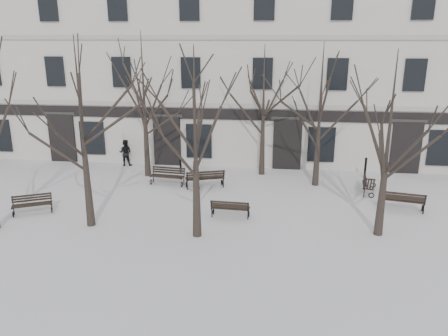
% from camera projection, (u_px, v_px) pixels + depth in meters
% --- Properties ---
extents(ground, '(100.00, 100.00, 0.00)m').
position_uv_depth(ground, '(204.00, 221.00, 18.12)').
color(ground, silver).
rests_on(ground, ground).
extents(building, '(40.40, 10.20, 11.40)m').
position_uv_depth(building, '(235.00, 65.00, 28.83)').
color(building, beige).
rests_on(building, ground).
extents(tree_1, '(5.20, 5.20, 7.43)m').
position_uv_depth(tree_1, '(81.00, 111.00, 16.39)').
color(tree_1, black).
rests_on(tree_1, ground).
extents(tree_2, '(4.97, 4.97, 7.10)m').
position_uv_depth(tree_2, '(195.00, 122.00, 15.51)').
color(tree_2, black).
rests_on(tree_2, ground).
extents(tree_3, '(4.86, 4.86, 6.95)m').
position_uv_depth(tree_3, '(390.00, 124.00, 15.64)').
color(tree_3, black).
rests_on(tree_3, ground).
extents(tree_4, '(5.35, 5.35, 7.65)m').
position_uv_depth(tree_4, '(143.00, 88.00, 22.64)').
color(tree_4, black).
rests_on(tree_4, ground).
extents(tree_5, '(4.88, 4.88, 6.98)m').
position_uv_depth(tree_5, '(264.00, 95.00, 23.03)').
color(tree_5, black).
rests_on(tree_5, ground).
extents(tree_6, '(4.99, 4.99, 7.13)m').
position_uv_depth(tree_6, '(321.00, 98.00, 21.23)').
color(tree_6, black).
rests_on(tree_6, ground).
extents(bench_0, '(1.68, 1.22, 0.81)m').
position_uv_depth(bench_0, '(32.00, 204.00, 18.80)').
color(bench_0, black).
rests_on(bench_0, ground).
extents(bench_1, '(1.65, 0.67, 0.82)m').
position_uv_depth(bench_1, '(230.00, 208.00, 18.33)').
color(bench_1, black).
rests_on(bench_1, ground).
extents(bench_2, '(1.92, 1.02, 0.92)m').
position_uv_depth(bench_2, '(402.00, 200.00, 19.05)').
color(bench_2, black).
rests_on(bench_2, ground).
extents(bench_3, '(1.82, 0.83, 0.89)m').
position_uv_depth(bench_3, '(168.00, 175.00, 22.47)').
color(bench_3, black).
rests_on(bench_3, ground).
extents(bench_4, '(2.04, 1.27, 0.98)m').
position_uv_depth(bench_4, '(205.00, 178.00, 21.92)').
color(bench_4, black).
rests_on(bench_4, ground).
extents(bench_5, '(0.99, 1.76, 0.84)m').
position_uv_depth(bench_5, '(368.00, 183.00, 21.36)').
color(bench_5, black).
rests_on(bench_5, ground).
extents(bollard_a, '(0.13, 0.13, 1.03)m').
position_uv_depth(bollard_a, '(180.00, 163.00, 24.48)').
color(bollard_a, black).
rests_on(bollard_a, ground).
extents(bollard_b, '(0.15, 0.15, 1.14)m').
position_uv_depth(bollard_b, '(365.00, 167.00, 23.46)').
color(bollard_b, black).
rests_on(bollard_b, ground).
extents(pedestrian_b, '(0.77, 0.60, 1.56)m').
position_uv_depth(pedestrian_b, '(126.00, 165.00, 25.93)').
color(pedestrian_b, black).
rests_on(pedestrian_b, ground).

